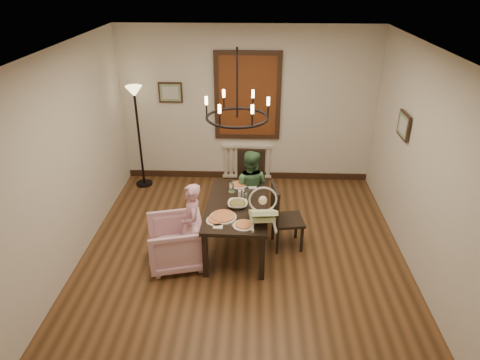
# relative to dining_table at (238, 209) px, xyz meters

# --- Properties ---
(room_shell) EXTENTS (4.51, 5.00, 2.81)m
(room_shell) POSITION_rel_dining_table_xyz_m (0.08, 0.10, 0.78)
(room_shell) COLOR brown
(room_shell) RESTS_ON ground
(dining_table) EXTENTS (0.89, 1.53, 0.70)m
(dining_table) POSITION_rel_dining_table_xyz_m (0.00, 0.00, 0.00)
(dining_table) COLOR black
(dining_table) RESTS_ON room_shell
(chair_far) EXTENTS (0.47, 0.47, 1.03)m
(chair_far) POSITION_rel_dining_table_xyz_m (0.16, 1.01, -0.11)
(chair_far) COLOR black
(chair_far) RESTS_ON room_shell
(chair_right) EXTENTS (0.48, 0.48, 0.97)m
(chair_right) POSITION_rel_dining_table_xyz_m (0.71, 0.05, -0.14)
(chair_right) COLOR black
(chair_right) RESTS_ON room_shell
(armchair) EXTENTS (0.88, 0.87, 0.67)m
(armchair) POSITION_rel_dining_table_xyz_m (-0.81, -0.41, -0.29)
(armchair) COLOR #E9B2C8
(armchair) RESTS_ON room_shell
(elderly_woman) EXTENTS (0.31, 0.40, 0.96)m
(elderly_woman) POSITION_rel_dining_table_xyz_m (-0.58, -0.35, -0.14)
(elderly_woman) COLOR #CF92A3
(elderly_woman) RESTS_ON room_shell
(seated_man) EXTENTS (0.56, 0.48, 1.00)m
(seated_man) POSITION_rel_dining_table_xyz_m (0.16, 0.67, -0.12)
(seated_man) COLOR #437045
(seated_man) RESTS_ON room_shell
(baby_bouncer) EXTENTS (0.43, 0.56, 0.34)m
(baby_bouncer) POSITION_rel_dining_table_xyz_m (0.34, -0.47, 0.25)
(baby_bouncer) COLOR #DBEFA5
(baby_bouncer) RESTS_ON dining_table
(salad_bowl) EXTENTS (0.32, 0.32, 0.08)m
(salad_bowl) POSITION_rel_dining_table_xyz_m (0.00, -0.07, 0.12)
(salad_bowl) COLOR white
(salad_bowl) RESTS_ON dining_table
(pizza_platter) EXTENTS (0.35, 0.35, 0.04)m
(pizza_platter) POSITION_rel_dining_table_xyz_m (-0.17, -0.37, 0.10)
(pizza_platter) COLOR tan
(pizza_platter) RESTS_ON dining_table
(drinking_glass) EXTENTS (0.07, 0.07, 0.13)m
(drinking_glass) POSITION_rel_dining_table_xyz_m (0.11, 0.07, 0.15)
(drinking_glass) COLOR silver
(drinking_glass) RESTS_ON dining_table
(window_blinds) EXTENTS (1.00, 0.03, 1.40)m
(window_blinds) POSITION_rel_dining_table_xyz_m (0.08, 2.20, 0.98)
(window_blinds) COLOR brown
(window_blinds) RESTS_ON room_shell
(radiator) EXTENTS (0.92, 0.12, 0.62)m
(radiator) POSITION_rel_dining_table_xyz_m (0.08, 2.22, -0.27)
(radiator) COLOR silver
(radiator) RESTS_ON room_shell
(picture_back) EXTENTS (0.42, 0.03, 0.36)m
(picture_back) POSITION_rel_dining_table_xyz_m (-1.27, 2.21, 1.03)
(picture_back) COLOR black
(picture_back) RESTS_ON room_shell
(picture_right) EXTENTS (0.03, 0.42, 0.36)m
(picture_right) POSITION_rel_dining_table_xyz_m (2.29, 0.64, 1.03)
(picture_right) COLOR black
(picture_right) RESTS_ON room_shell
(floor_lamp) EXTENTS (0.30, 0.30, 1.80)m
(floor_lamp) POSITION_rel_dining_table_xyz_m (-1.82, 1.89, 0.28)
(floor_lamp) COLOR black
(floor_lamp) RESTS_ON room_shell
(chandelier) EXTENTS (0.80, 0.80, 0.04)m
(chandelier) POSITION_rel_dining_table_xyz_m (-0.00, 0.00, 1.33)
(chandelier) COLOR black
(chandelier) RESTS_ON room_shell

